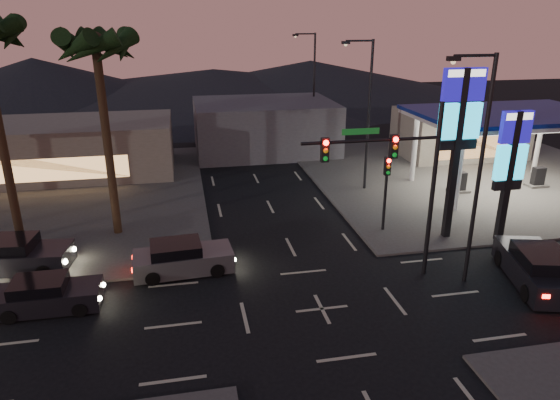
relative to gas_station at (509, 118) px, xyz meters
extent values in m
plane|color=black|center=(-16.00, -12.00, -5.08)|extent=(140.00, 140.00, 0.00)
cube|color=#47443F|center=(0.00, 4.00, -5.02)|extent=(24.00, 24.00, 0.12)
cube|color=#47443F|center=(-32.00, 4.00, -5.02)|extent=(24.00, 24.00, 0.12)
cylinder|color=silver|center=(-5.00, -3.00, -2.58)|extent=(0.36, 0.36, 5.00)
cylinder|color=silver|center=(-5.00, 3.00, -2.58)|extent=(0.36, 0.36, 5.00)
cylinder|color=silver|center=(5.00, 3.00, -2.58)|extent=(0.36, 0.36, 5.00)
cube|color=silver|center=(0.00, 0.00, 0.12)|extent=(12.00, 8.00, 0.50)
cube|color=white|center=(0.00, 0.00, -0.18)|extent=(11.60, 7.60, 0.06)
cube|color=navy|center=(0.00, 0.00, 0.27)|extent=(12.20, 8.20, 0.25)
cube|color=black|center=(-3.00, 0.00, -4.28)|extent=(0.80, 0.50, 1.40)
cube|color=black|center=(3.00, 0.00, -4.28)|extent=(0.80, 0.50, 1.40)
cube|color=#726B5B|center=(2.00, 9.00, -3.08)|extent=(10.00, 6.00, 4.00)
cube|color=black|center=(-7.50, -6.50, -0.58)|extent=(0.35, 0.35, 9.00)
cube|color=#140C84|center=(-7.50, -6.50, 3.12)|extent=(2.20, 0.30, 1.60)
cube|color=white|center=(-7.50, -6.50, 3.67)|extent=(1.98, 0.32, 0.35)
cube|color=#18BBE7|center=(-7.50, -6.50, 1.32)|extent=(2.20, 0.30, 1.80)
cube|color=black|center=(-7.50, -6.50, 0.12)|extent=(2.09, 0.28, 0.50)
cube|color=black|center=(-5.00, -7.50, -1.58)|extent=(0.35, 0.35, 7.00)
cube|color=#140C84|center=(-5.00, -7.50, 1.12)|extent=(1.60, 0.30, 1.60)
cube|color=white|center=(-5.00, -7.50, 1.67)|extent=(1.44, 0.32, 0.35)
cube|color=#18BBE7|center=(-5.00, -7.50, -0.68)|extent=(1.60, 0.30, 1.80)
cube|color=black|center=(-5.00, -7.50, -1.88)|extent=(1.52, 0.28, 0.50)
cylinder|color=black|center=(-10.50, -10.00, -1.08)|extent=(0.20, 0.20, 8.00)
cylinder|color=black|center=(-13.50, -10.00, 1.42)|extent=(6.00, 0.14, 0.14)
cube|color=#0C3F14|center=(-14.00, -10.00, 1.82)|extent=(1.60, 0.05, 0.25)
cube|color=black|center=(-12.50, -10.00, 1.12)|extent=(0.32, 0.25, 1.00)
sphere|color=#FF0C07|center=(-12.50, -10.15, 1.45)|extent=(0.22, 0.22, 0.22)
sphere|color=orange|center=(-12.50, -10.15, 1.12)|extent=(0.20, 0.20, 0.20)
sphere|color=#0CB226|center=(-12.50, -10.15, 0.79)|extent=(0.20, 0.20, 0.20)
cube|color=black|center=(-15.50, -10.00, 1.12)|extent=(0.32, 0.25, 1.00)
sphere|color=#FF0C07|center=(-15.50, -10.15, 1.45)|extent=(0.22, 0.22, 0.22)
sphere|color=orange|center=(-15.50, -10.15, 1.12)|extent=(0.20, 0.20, 0.20)
sphere|color=#0CB226|center=(-15.50, -10.15, 0.79)|extent=(0.20, 0.20, 0.20)
cylinder|color=black|center=(-10.50, -5.00, -3.08)|extent=(0.16, 0.16, 4.00)
cube|color=black|center=(-10.50, -5.00, -1.28)|extent=(0.32, 0.25, 1.00)
sphere|color=#FF0C07|center=(-10.50, -5.15, -0.95)|extent=(0.22, 0.22, 0.22)
sphere|color=orange|center=(-10.50, -5.15, -1.28)|extent=(0.20, 0.20, 0.20)
sphere|color=#0CB226|center=(-10.50, -5.15, -1.61)|extent=(0.20, 0.20, 0.20)
cylinder|color=black|center=(-9.00, -11.00, -0.08)|extent=(0.18, 0.18, 10.00)
cylinder|color=black|center=(-9.90, -11.00, 4.82)|extent=(1.80, 0.12, 0.12)
cube|color=black|center=(-10.80, -11.00, 4.72)|extent=(0.50, 0.25, 0.18)
sphere|color=#FFCC8C|center=(-10.80, -11.00, 4.60)|extent=(0.20, 0.20, 0.20)
cylinder|color=black|center=(-9.00, 2.00, -0.08)|extent=(0.18, 0.18, 10.00)
cylinder|color=black|center=(-9.90, 2.00, 4.82)|extent=(1.80, 0.12, 0.12)
cube|color=black|center=(-10.80, 2.00, 4.72)|extent=(0.50, 0.25, 0.18)
sphere|color=#FFCC8C|center=(-10.80, 2.00, 4.60)|extent=(0.20, 0.20, 0.20)
cylinder|color=black|center=(-9.00, 16.00, -0.08)|extent=(0.18, 0.18, 10.00)
cylinder|color=black|center=(-9.90, 16.00, 4.82)|extent=(1.80, 0.12, 0.12)
cube|color=black|center=(-10.80, 16.00, 4.72)|extent=(0.50, 0.25, 0.18)
sphere|color=#FFCC8C|center=(-10.80, 16.00, 4.60)|extent=(0.20, 0.20, 0.20)
cylinder|color=black|center=(-25.00, -2.50, 0.02)|extent=(0.44, 0.44, 10.20)
sphere|color=black|center=(-25.00, -2.50, 5.12)|extent=(0.90, 0.90, 0.90)
cone|color=black|center=(-23.70, -2.50, 4.82)|extent=(0.90, 2.74, 1.91)
cone|color=black|center=(-24.08, -1.58, 4.82)|extent=(2.57, 2.57, 1.91)
cone|color=black|center=(-25.00, -1.20, 4.82)|extent=(2.74, 0.90, 1.91)
cone|color=black|center=(-25.92, -1.58, 4.82)|extent=(2.57, 2.57, 1.91)
cone|color=black|center=(-26.30, -2.50, 4.82)|extent=(0.90, 2.74, 1.91)
cone|color=black|center=(-25.92, -3.42, 4.82)|extent=(2.57, 2.57, 1.91)
cone|color=black|center=(-25.00, -3.80, 4.82)|extent=(2.74, 0.90, 1.91)
cone|color=black|center=(-24.08, -3.42, 4.82)|extent=(2.57, 2.57, 1.91)
cylinder|color=black|center=(-30.00, -2.50, 0.32)|extent=(0.44, 0.44, 10.80)
cone|color=black|center=(-28.70, -2.50, 5.42)|extent=(0.90, 2.74, 1.91)
cone|color=black|center=(-29.08, -1.58, 5.42)|extent=(2.57, 2.57, 1.91)
cube|color=#726B5B|center=(-30.00, 10.00, -3.08)|extent=(16.00, 8.00, 4.00)
cube|color=#4C4C51|center=(-14.00, 14.00, -2.88)|extent=(12.00, 9.00, 4.40)
cone|color=black|center=(-41.00, 48.00, -2.08)|extent=(40.00, 40.00, 6.00)
cone|color=black|center=(-1.00, 48.00, -2.58)|extent=(50.00, 50.00, 5.00)
cone|color=black|center=(-16.00, 48.00, -3.08)|extent=(60.00, 60.00, 4.00)
cube|color=black|center=(-26.96, -9.81, -4.57)|extent=(4.13, 1.75, 0.84)
cube|color=black|center=(-27.24, -9.81, -4.00)|extent=(2.07, 1.60, 0.61)
cylinder|color=black|center=(-25.64, -9.01, -4.78)|extent=(0.60, 0.23, 0.60)
cylinder|color=black|center=(-25.65, -10.61, -4.78)|extent=(0.60, 0.23, 0.60)
cylinder|color=black|center=(-28.27, -9.01, -4.78)|extent=(0.60, 0.23, 0.60)
cylinder|color=black|center=(-28.28, -10.60, -4.78)|extent=(0.60, 0.23, 0.60)
sphere|color=#FFF2BF|center=(-24.89, -9.25, -4.50)|extent=(0.21, 0.21, 0.21)
sphere|color=#FFF2BF|center=(-24.90, -10.38, -4.50)|extent=(0.21, 0.21, 0.21)
cube|color=#555658|center=(-21.50, -7.65, -4.51)|extent=(4.67, 2.22, 0.93)
cube|color=black|center=(-21.81, -7.67, -3.89)|extent=(2.39, 1.91, 0.67)
cylinder|color=black|center=(-20.11, -6.67, -4.75)|extent=(0.68, 0.29, 0.66)
cylinder|color=black|center=(-20.00, -8.43, -4.75)|extent=(0.68, 0.29, 0.66)
cylinder|color=black|center=(-23.00, -6.87, -4.75)|extent=(0.68, 0.29, 0.66)
cylinder|color=black|center=(-22.89, -8.62, -4.75)|extent=(0.68, 0.29, 0.66)
sphere|color=#FFF2BF|center=(-19.27, -6.87, -4.44)|extent=(0.23, 0.23, 0.23)
sphere|color=#FFF2BF|center=(-19.19, -8.11, -4.44)|extent=(0.23, 0.23, 0.23)
cube|color=#FF140A|center=(-23.81, -7.18, -4.36)|extent=(0.10, 0.26, 0.14)
cube|color=#FF140A|center=(-23.73, -8.42, -4.36)|extent=(0.10, 0.26, 0.14)
cube|color=black|center=(-29.20, -5.94, -4.48)|extent=(5.05, 2.59, 0.99)
cube|color=black|center=(-29.53, -5.90, -3.81)|extent=(2.63, 2.14, 0.72)
cylinder|color=black|center=(-27.56, -5.20, -4.73)|extent=(0.73, 0.35, 0.70)
cylinder|color=black|center=(-27.78, -7.06, -4.73)|extent=(0.73, 0.35, 0.70)
sphere|color=#FFF2BF|center=(-26.72, -5.57, -4.40)|extent=(0.24, 0.24, 0.24)
sphere|color=#FFF2BF|center=(-26.87, -6.89, -4.40)|extent=(0.24, 0.24, 0.24)
cube|color=black|center=(-6.00, -11.80, -4.44)|extent=(3.43, 5.53, 1.05)
cube|color=black|center=(-6.09, -12.14, -3.74)|extent=(2.59, 3.00, 0.76)
cylinder|color=black|center=(-6.53, -9.97, -4.71)|extent=(0.47, 0.79, 0.75)
cylinder|color=black|center=(-4.61, -10.48, -4.71)|extent=(0.47, 0.79, 0.75)
cylinder|color=black|center=(-7.39, -13.12, -4.71)|extent=(0.47, 0.79, 0.75)
cube|color=#FF140A|center=(-7.35, -14.10, -4.26)|extent=(0.31, 0.17, 0.16)
camera|label=1|loc=(-21.15, -29.03, 6.20)|focal=32.00mm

